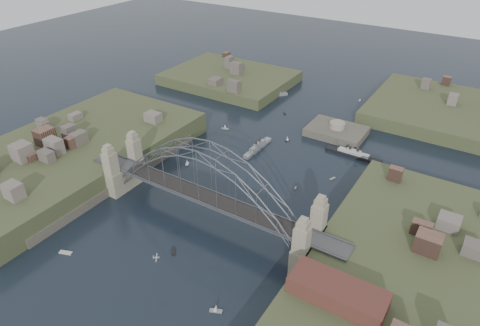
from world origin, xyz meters
The scene contains 23 objects.
ground centered at (0.00, 0.00, 0.00)m, with size 500.00×500.00×0.00m, color black.
bridge centered at (0.00, 0.00, 12.32)m, with size 84.00×13.80×24.60m.
shore_west centered at (-57.32, 0.00, 1.97)m, with size 50.50×90.00×12.00m.
shore_east centered at (57.32, 0.00, 1.97)m, with size 50.50×90.00×12.00m.
headland_nw centered at (-55.00, 95.00, 0.50)m, with size 60.00×45.00×9.00m, color #3F4728.
headland_ne centered at (50.00, 110.00, 0.75)m, with size 70.00×55.00×9.50m, color #3F4728.
fort_island centered at (12.00, 70.00, -0.34)m, with size 22.00×16.00×9.40m.
wharf_shed centered at (44.00, -14.00, 10.00)m, with size 20.00×8.00×4.00m, color #592D26.
naval_cruiser_near centered at (-8.37, 43.54, 0.79)m, with size 2.45×17.04×5.11m.
naval_cruiser_far centered at (-27.78, 90.64, 0.77)m, with size 10.97×12.53×4.95m.
ocean_liner centered at (23.40, 57.36, 0.78)m, with size 20.57×3.28×5.03m.
aeroplane centered at (4.10, -25.09, 8.05)m, with size 1.86×2.36×0.41m.
small_boat_a centered at (-23.75, 20.97, 0.85)m, with size 1.75×2.57×2.38m.
small_boat_b centered at (14.71, 27.99, 0.15)m, with size 0.92×1.62×0.45m.
small_boat_c centered at (0.24, -15.21, 0.15)m, with size 2.53×2.68×0.45m.
small_boat_d centered at (22.69, 39.57, 0.15)m, with size 1.54×2.33×0.45m.
small_boat_e centered at (-27.73, 50.52, 0.73)m, with size 3.31×1.68×2.38m.
small_boat_f centered at (-1.97, 55.08, 0.99)m, with size 1.39×1.83×2.38m.
small_boat_g centered at (20.72, -24.85, 0.77)m, with size 3.05×2.02×2.38m.
small_boat_h centered at (-13.98, 76.37, 0.15)m, with size 1.90×2.19×0.45m.
small_boat_i centered at (31.24, 17.22, 0.15)m, with size 2.25×2.64×0.45m.
small_boat_j centered at (-23.21, -30.68, 0.15)m, with size 3.60×2.23×0.45m.
small_boat_k centered at (8.94, 107.31, 0.29)m, with size 1.05×2.18×1.43m.
Camera 1 is at (59.10, -75.45, 78.25)m, focal length 31.70 mm.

